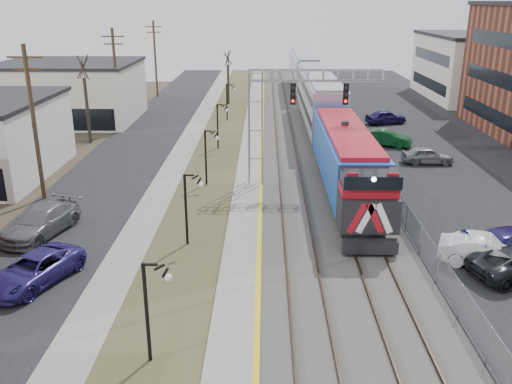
{
  "coord_description": "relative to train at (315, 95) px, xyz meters",
  "views": [
    {
      "loc": [
        0.14,
        -8.53,
        12.48
      ],
      "look_at": [
        -0.32,
        19.28,
        2.6
      ],
      "focal_mm": 38.0,
      "sensor_mm": 36.0,
      "label": 1
    }
  ],
  "objects": [
    {
      "name": "fence",
      "position": [
        2.7,
        -14.37,
        -2.08
      ],
      "size": [
        0.04,
        120.0,
        1.6
      ],
      "primitive_type": "cube",
      "color": "gray",
      "rests_on": "ground"
    },
    {
      "name": "signal_gantry",
      "position": [
        -4.28,
        -21.38,
        2.7
      ],
      "size": [
        9.0,
        1.07,
        8.15
      ],
      "color": "gray",
      "rests_on": "ground"
    },
    {
      "name": "street_west",
      "position": [
        -17.0,
        -14.37,
        -2.86
      ],
      "size": [
        7.0,
        120.0,
        0.04
      ],
      "primitive_type": "cube",
      "color": "black",
      "rests_on": "ground"
    },
    {
      "name": "sidewalk",
      "position": [
        -12.5,
        -14.37,
        -2.84
      ],
      "size": [
        2.0,
        120.0,
        0.08
      ],
      "primitive_type": "cube",
      "color": "gray",
      "rests_on": "ground"
    },
    {
      "name": "bare_trees",
      "position": [
        -18.16,
        -10.45,
        -0.18
      ],
      "size": [
        12.3,
        42.3,
        5.95
      ],
      "color": "#382D23",
      "rests_on": "ground"
    },
    {
      "name": "car_lot_b",
      "position": [
        5.65,
        -33.73,
        -2.11
      ],
      "size": [
        4.95,
        3.26,
        1.54
      ],
      "primitive_type": "imported",
      "rotation": [
        0.0,
        0.0,
        1.19
      ],
      "color": "white",
      "rests_on": "ground"
    },
    {
      "name": "track_far",
      "position": [
        -0.0,
        -14.37,
        -2.61
      ],
      "size": [
        1.58,
        120.0,
        0.15
      ],
      "color": "#2D2119",
      "rests_on": "ballast_bed"
    },
    {
      "name": "platform",
      "position": [
        -6.5,
        -14.37,
        -2.76
      ],
      "size": [
        2.0,
        120.0,
        0.24
      ],
      "primitive_type": "cube",
      "color": "gray",
      "rests_on": "ground"
    },
    {
      "name": "grass_median",
      "position": [
        -9.5,
        -14.37,
        -2.85
      ],
      "size": [
        4.0,
        120.0,
        0.06
      ],
      "primitive_type": "cube",
      "color": "#3F4625",
      "rests_on": "ground"
    },
    {
      "name": "car_street_a",
      "position": [
        -16.0,
        -35.73,
        -2.19
      ],
      "size": [
        4.05,
        5.51,
        1.39
      ],
      "primitive_type": "imported",
      "rotation": [
        0.0,
        0.0,
        -0.39
      ],
      "color": "navy",
      "rests_on": "ground"
    },
    {
      "name": "ballast_bed",
      "position": [
        -1.5,
        -14.37,
        -2.78
      ],
      "size": [
        8.0,
        120.0,
        0.2
      ],
      "primitive_type": "cube",
      "color": "#595651",
      "rests_on": "ground"
    },
    {
      "name": "parking_lot",
      "position": [
        10.5,
        -14.37,
        -2.86
      ],
      "size": [
        16.0,
        120.0,
        0.04
      ],
      "primitive_type": "cube",
      "color": "black",
      "rests_on": "ground"
    },
    {
      "name": "train",
      "position": [
        0.0,
        0.0,
        0.0
      ],
      "size": [
        3.0,
        63.05,
        5.33
      ],
      "color": "#1445A5",
      "rests_on": "ground"
    },
    {
      "name": "car_lot_f",
      "position": [
        5.63,
        -10.17,
        -2.17
      ],
      "size": [
        4.59,
        3.06,
        1.43
      ],
      "primitive_type": "imported",
      "rotation": [
        0.0,
        0.0,
        1.18
      ],
      "color": "#0E481E",
      "rests_on": "ground"
    },
    {
      "name": "utility_poles",
      "position": [
        -20.0,
        -24.37,
        2.12
      ],
      "size": [
        0.28,
        80.28,
        10.0
      ],
      "color": "#4C3823",
      "rests_on": "ground"
    },
    {
      "name": "track_near",
      "position": [
        -3.5,
        -14.37,
        -2.61
      ],
      "size": [
        1.58,
        120.0,
        0.15
      ],
      "color": "#2D2119",
      "rests_on": "ballast_bed"
    },
    {
      "name": "lampposts",
      "position": [
        -9.5,
        -31.08,
        -0.88
      ],
      "size": [
        0.14,
        62.14,
        4.0
      ],
      "color": "black",
      "rests_on": "ground"
    },
    {
      "name": "car_street_b",
      "position": [
        -17.82,
        -30.18,
        -2.1
      ],
      "size": [
        3.55,
        5.77,
        1.56
      ],
      "primitive_type": "imported",
      "rotation": [
        0.0,
        0.0,
        -0.27
      ],
      "color": "slate",
      "rests_on": "ground"
    },
    {
      "name": "car_lot_e",
      "position": [
        7.73,
        -15.75,
        -2.2
      ],
      "size": [
        4.05,
        1.7,
        1.37
      ],
      "primitive_type": "imported",
      "rotation": [
        0.0,
        0.0,
        1.55
      ],
      "color": "gray",
      "rests_on": "ground"
    },
    {
      "name": "platform_edge",
      "position": [
        -5.62,
        -14.37,
        -2.64
      ],
      "size": [
        0.24,
        120.0,
        0.01
      ],
      "primitive_type": "cube",
      "color": "gold",
      "rests_on": "platform"
    },
    {
      "name": "car_lot_g",
      "position": [
        7.49,
        -0.9,
        -2.15
      ],
      "size": [
        4.62,
        2.9,
        1.47
      ],
      "primitive_type": "imported",
      "rotation": [
        0.0,
        0.0,
        1.86
      ],
      "color": "navy",
      "rests_on": "ground"
    }
  ]
}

